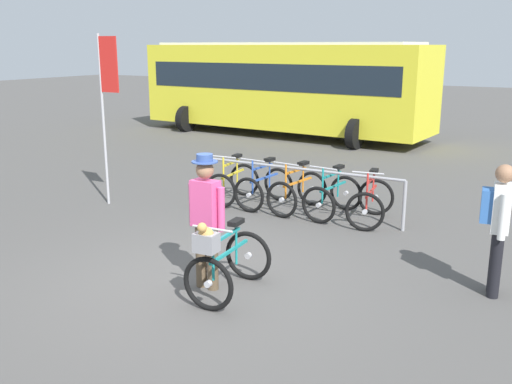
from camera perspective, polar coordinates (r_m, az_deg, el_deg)
The scene contains 12 objects.
ground_plane at distance 7.66m, azimuth -5.94°, elevation -8.76°, with size 80.00×80.00×0.00m, color #514F4C.
bike_rack_rail at distance 10.36m, azimuth 4.24°, elevation 1.42°, with size 3.91×0.10×0.88m.
racked_bike_yellow at distance 11.29m, azimuth -2.30°, elevation 0.87°, with size 0.74×1.14×0.97m.
racked_bike_blue at distance 10.94m, azimuth 0.81°, elevation 0.45°, with size 0.76×1.16×0.97m.
racked_bike_orange at distance 10.63m, azimuth 4.12°, elevation -0.00°, with size 0.81×1.17×0.97m.
racked_bike_teal at distance 10.36m, azimuth 7.60°, elevation -0.48°, with size 0.78×1.18×0.98m.
racked_bike_red at distance 10.13m, azimuth 11.27°, elevation -0.97°, with size 0.80×1.19×0.98m.
featured_bicycle at distance 6.98m, azimuth -3.15°, elevation -6.76°, with size 0.72×1.22×1.09m.
person_with_featured_bike at distance 7.14m, azimuth -4.97°, elevation -2.38°, with size 0.53×0.32×1.72m.
pedestrian_with_backpack at distance 7.51m, azimuth 22.81°, elevation -2.71°, with size 0.37×0.53×1.64m.
bus_distant at distance 19.78m, azimuth 2.68°, elevation 10.69°, with size 10.17×3.93×3.08m.
banner_flag at distance 11.12m, azimuth -14.56°, elevation 9.95°, with size 0.45×0.05×3.20m.
Camera 1 is at (4.09, -5.74, 2.99)m, focal length 40.45 mm.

